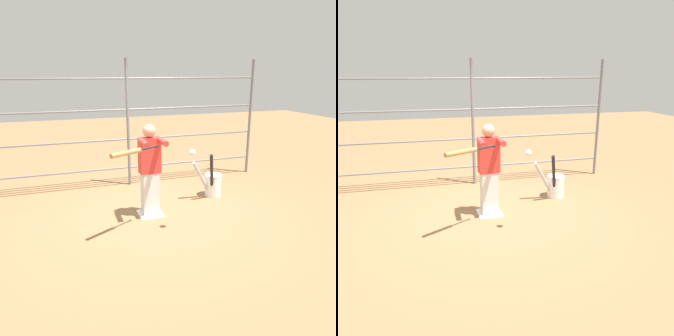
# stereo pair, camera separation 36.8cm
# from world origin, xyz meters

# --- Properties ---
(ground_plane) EXTENTS (24.00, 24.00, 0.00)m
(ground_plane) POSITION_xyz_m (0.00, 0.00, 0.00)
(ground_plane) COLOR olive
(home_plate) EXTENTS (0.40, 0.40, 0.02)m
(home_plate) POSITION_xyz_m (0.00, 0.00, 0.01)
(home_plate) COLOR white
(home_plate) RESTS_ON ground
(fence_backstop) EXTENTS (5.70, 0.06, 2.55)m
(fence_backstop) POSITION_xyz_m (0.00, -1.60, 1.28)
(fence_backstop) COLOR slate
(fence_backstop) RESTS_ON ground
(batter) EXTENTS (0.39, 0.52, 1.52)m
(batter) POSITION_xyz_m (0.00, 0.02, 0.82)
(batter) COLOR silver
(batter) RESTS_ON ground
(baseball_bat_swinging) EXTENTS (0.78, 0.48, 0.07)m
(baseball_bat_swinging) POSITION_xyz_m (0.45, 0.67, 1.26)
(baseball_bat_swinging) COLOR black
(softball_in_flight) EXTENTS (0.10, 0.10, 0.10)m
(softball_in_flight) POSITION_xyz_m (-0.41, 0.76, 1.21)
(softball_in_flight) COLOR white
(bat_bucket) EXTENTS (0.66, 0.48, 0.89)m
(bat_bucket) POSITION_xyz_m (-1.36, -0.45, 0.24)
(bat_bucket) COLOR white
(bat_bucket) RESTS_ON ground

